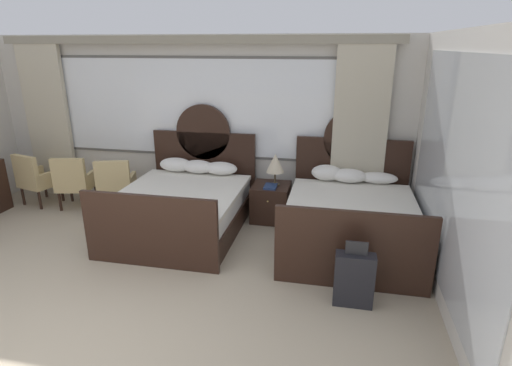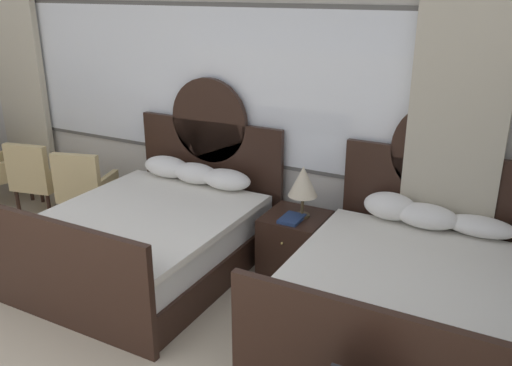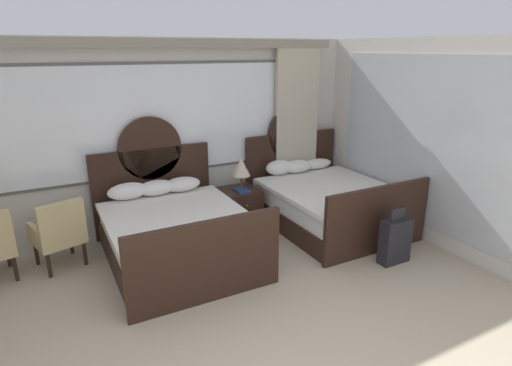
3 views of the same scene
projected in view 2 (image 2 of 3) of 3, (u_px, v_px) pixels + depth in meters
The scene contains 8 objects.
wall_back_window at pixel (199, 99), 5.62m from camera, with size 6.81×0.22×2.70m.
bed_near_window at pixel (156, 233), 5.03m from camera, with size 1.68×2.13×1.67m.
bed_near_mirror at pixel (406, 297), 4.00m from camera, with size 1.68×2.13×1.67m.
nightstand_between_beds at pixel (295, 243), 5.03m from camera, with size 0.56×0.58×0.55m.
table_lamp_on_nightstand at pixel (303, 182), 4.81m from camera, with size 0.27×0.27×0.48m.
book_on_nightstand at pixel (292, 219), 4.83m from camera, with size 0.18×0.26×0.03m.
armchair_by_window_left at pixel (85, 186), 5.91m from camera, with size 0.65×0.65×0.88m.
armchair_by_window_centre at pixel (37, 175), 6.24m from camera, with size 0.62×0.62×0.88m.
Camera 2 is at (3.16, -0.43, 2.55)m, focal length 37.74 mm.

